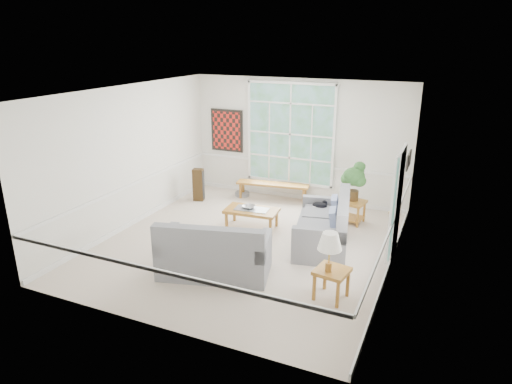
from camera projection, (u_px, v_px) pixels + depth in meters
floor at (247, 244)px, 9.10m from camera, size 5.50×6.00×0.01m
ceiling at (246, 91)px, 8.12m from camera, size 5.50×6.00×0.02m
wall_back at (298, 141)px, 11.21m from camera, size 5.50×0.02×3.00m
wall_front at (151, 230)px, 6.01m from camera, size 5.50×0.02×3.00m
wall_left at (129, 157)px, 9.66m from camera, size 0.02×6.00×3.00m
wall_right at (397, 191)px, 7.56m from camera, size 0.02×6.00×3.00m
window_back at (290, 134)px, 11.20m from camera, size 2.30×0.08×2.40m
entry_door at (397, 204)px, 8.24m from camera, size 0.08×0.90×2.10m
door_sidelight at (392, 211)px, 7.66m from camera, size 0.08×0.26×1.90m
wall_art at (227, 131)px, 11.88m from camera, size 0.90×0.06×1.10m
wall_frame_near at (407, 162)px, 9.07m from camera, size 0.04×0.26×0.32m
wall_frame_far at (409, 158)px, 9.42m from camera, size 0.04×0.26×0.32m
loveseat_right at (322, 221)px, 8.90m from camera, size 1.33×2.04×1.02m
loveseat_front at (215, 246)px, 7.84m from camera, size 2.06×1.41×1.01m
coffee_table at (252, 218)px, 9.82m from camera, size 1.18×0.72×0.42m
pewter_bowl at (249, 207)px, 9.78m from camera, size 0.38×0.38×0.08m
window_bench at (273, 191)px, 11.52m from camera, size 1.86×0.63×0.43m
end_table at (352, 212)px, 10.07m from camera, size 0.57×0.57×0.51m
houseplant at (354, 181)px, 9.92m from camera, size 0.53×0.53×0.88m
side_table at (331, 284)px, 7.14m from camera, size 0.57×0.57×0.50m
table_lamp at (329, 252)px, 6.91m from camera, size 0.38×0.38×0.64m
pet_bed at (242, 194)px, 11.84m from camera, size 0.46×0.46×0.11m
floor_speaker at (198, 185)px, 11.41m from camera, size 0.29×0.26×0.81m
cat at (320, 205)px, 9.51m from camera, size 0.33×0.25×0.15m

